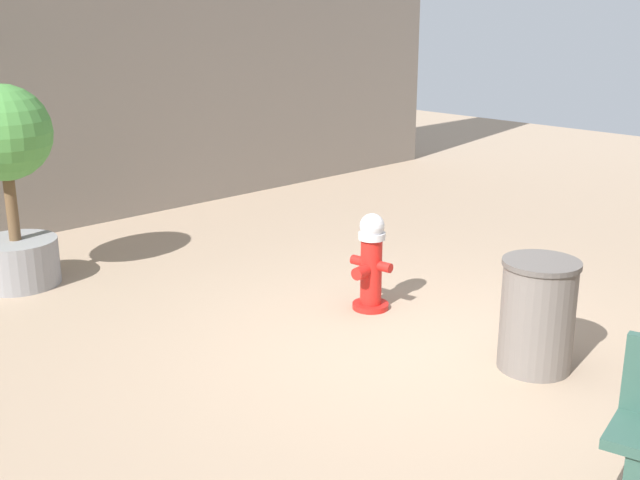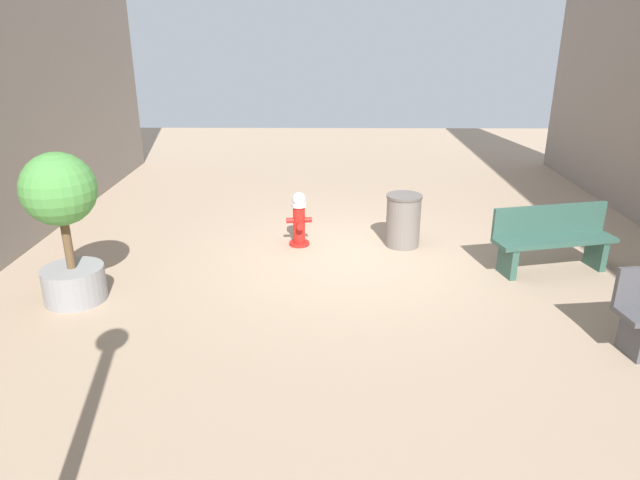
# 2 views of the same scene
# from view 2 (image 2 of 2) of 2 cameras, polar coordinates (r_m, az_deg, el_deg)

# --- Properties ---
(ground_plane) EXTENTS (23.40, 23.40, 0.00)m
(ground_plane) POSITION_cam_2_polar(r_m,az_deg,el_deg) (8.86, 3.40, -1.59)
(ground_plane) COLOR tan
(fire_hydrant) EXTENTS (0.42, 0.40, 0.89)m
(fire_hydrant) POSITION_cam_2_polar(r_m,az_deg,el_deg) (9.14, -2.11, 2.10)
(fire_hydrant) COLOR red
(fire_hydrant) RESTS_ON ground_plane
(bench_near) EXTENTS (1.83, 0.82, 0.95)m
(bench_near) POSITION_cam_2_polar(r_m,az_deg,el_deg) (8.84, 22.26, 0.25)
(bench_near) COLOR #33594C
(bench_near) RESTS_ON ground_plane
(planter_tree) EXTENTS (0.90, 0.90, 1.95)m
(planter_tree) POSITION_cam_2_polar(r_m,az_deg,el_deg) (7.72, -24.34, 2.17)
(planter_tree) COLOR gray
(planter_tree) RESTS_ON ground_plane
(trash_bin) EXTENTS (0.57, 0.57, 0.85)m
(trash_bin) POSITION_cam_2_polar(r_m,az_deg,el_deg) (9.22, 8.34, 1.96)
(trash_bin) COLOR slate
(trash_bin) RESTS_ON ground_plane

